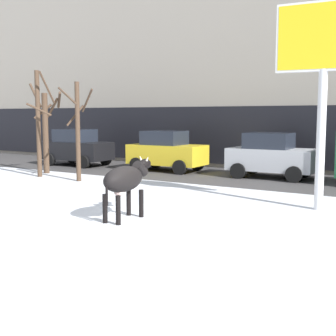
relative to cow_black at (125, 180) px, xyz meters
The scene contains 13 objects.
ground_plane 1.02m from the cow_black, 70.84° to the left, with size 120.00×120.00×0.00m, color white.
road_strip 8.89m from the cow_black, 89.47° to the left, with size 60.00×5.60×0.01m, color #423F3F.
building_facade 15.48m from the cow_black, 89.68° to the left, with size 44.00×6.10×13.00m.
cow_black is the anchor object (origin of this frame).
billboard 6.27m from the cow_black, 44.94° to the left, with size 2.53×0.45×5.56m.
car_black_hatchback 12.81m from the cow_black, 138.53° to the left, with size 3.55×2.01×1.86m.
car_yellow_hatchback 9.99m from the cow_black, 116.43° to the left, with size 3.55×2.01×1.86m.
car_silver_hatchback 9.21m from the cow_black, 86.96° to the left, with size 3.55×2.01×1.86m.
pedestrian_by_cars 13.71m from the cow_black, 119.63° to the left, with size 0.36×0.24×1.73m.
pedestrian_far_left 12.62m from the cow_black, 109.20° to the left, with size 0.36×0.24×1.73m.
bare_tree_left_lot 9.12m from the cow_black, 150.65° to the left, with size 0.82×1.33×4.41m.
bare_tree_right_lot 10.22m from the cow_black, 147.48° to the left, with size 1.53×1.53×3.97m.
bare_tree_far_back 7.18m from the cow_black, 142.32° to the left, with size 1.14×1.16×3.86m.
Camera 1 is at (6.76, -9.14, 2.58)m, focal length 48.96 mm.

